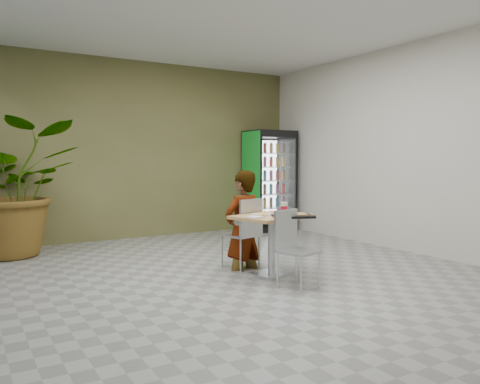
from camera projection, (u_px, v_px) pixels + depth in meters
name	position (u px, v px, depth m)	size (l,w,h in m)	color
ground	(245.00, 278.00, 5.64)	(7.00, 7.00, 0.00)	gray
room_envelope	(245.00, 145.00, 5.53)	(6.00, 7.00, 3.20)	silver
dining_table	(272.00, 232.00, 5.73)	(1.05, 0.85, 0.75)	tan
chair_far	(246.00, 228.00, 6.08)	(0.50, 0.50, 0.92)	#B7BABC
chair_near	(292.00, 242.00, 5.23)	(0.46, 0.47, 0.86)	#B7BABC
seated_woman	(243.00, 231.00, 6.11)	(0.59, 0.38, 1.59)	black
pizza_plate	(262.00, 213.00, 5.76)	(0.34, 0.31, 0.03)	white
soda_cup	(284.00, 209.00, 5.77)	(0.09, 0.09, 0.15)	white
napkin_stack	(255.00, 217.00, 5.42)	(0.15, 0.15, 0.02)	white
cafeteria_tray	(293.00, 216.00, 5.50)	(0.46, 0.34, 0.03)	black
beverage_fridge	(270.00, 181.00, 9.45)	(0.93, 0.72, 2.00)	black
potted_plant	(13.00, 188.00, 6.89)	(1.81, 1.57, 2.01)	#2E6C2B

